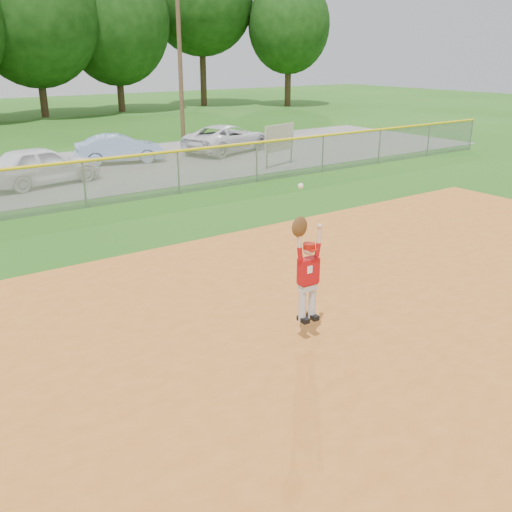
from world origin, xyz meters
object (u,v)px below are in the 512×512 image
(car_blue, at_px, (120,149))
(ballplayer, at_px, (307,270))
(sponsor_sign, at_px, (280,139))
(car_white_a, at_px, (41,165))
(car_white_b, at_px, (227,138))

(car_blue, height_order, ballplayer, ballplayer)
(sponsor_sign, height_order, ballplayer, ballplayer)
(car_white_a, bearing_deg, sponsor_sign, -114.11)
(car_white_a, xyz_separation_m, ballplayer, (0.14, -14.97, 0.56))
(car_white_b, bearing_deg, car_white_a, 84.82)
(sponsor_sign, distance_m, ballplayer, 15.81)
(car_blue, xyz_separation_m, ballplayer, (-3.97, -17.51, 0.65))
(car_white_b, height_order, sponsor_sign, sponsor_sign)
(car_blue, xyz_separation_m, sponsor_sign, (5.31, -4.71, 0.54))
(car_white_a, xyz_separation_m, car_white_b, (9.58, 2.27, -0.05))
(sponsor_sign, xyz_separation_m, ballplayer, (-9.28, -12.80, 0.11))
(car_blue, bearing_deg, ballplayer, -178.76)
(car_white_a, xyz_separation_m, sponsor_sign, (9.42, -2.17, 0.44))
(car_white_b, bearing_deg, ballplayer, 132.78)
(ballplayer, bearing_deg, car_white_a, 90.54)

